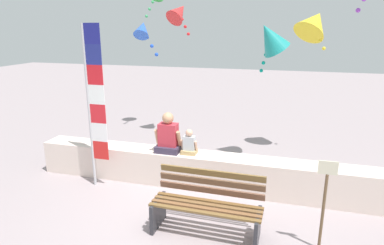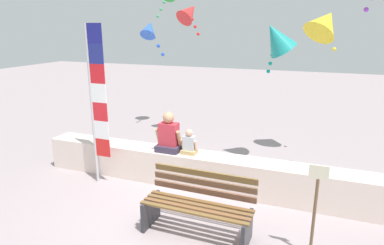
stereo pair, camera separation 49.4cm
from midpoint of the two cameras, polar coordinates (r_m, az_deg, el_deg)
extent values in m
plane|color=#9D8E91|center=(5.56, -3.40, -15.82)|extent=(40.00, 40.00, 0.00)
cube|color=beige|center=(6.37, -0.05, -8.20)|extent=(6.68, 0.52, 0.64)
cube|color=brown|center=(4.80, -1.22, -15.08)|extent=(1.61, 0.10, 0.03)
cube|color=brown|center=(4.89, -0.80, -14.43)|extent=(1.61, 0.10, 0.03)
cube|color=brown|center=(4.98, -0.39, -13.81)|extent=(1.61, 0.10, 0.03)
cube|color=brown|center=(5.08, -0.01, -13.21)|extent=(1.61, 0.10, 0.03)
cube|color=brown|center=(5.11, 0.35, -11.48)|extent=(1.60, 0.07, 0.10)
cube|color=brown|center=(5.07, 0.43, -10.06)|extent=(1.60, 0.07, 0.10)
cube|color=brown|center=(5.04, 0.50, -8.62)|extent=(1.60, 0.07, 0.10)
cube|color=#2D2D33|center=(5.29, -8.54, -14.91)|extent=(0.06, 0.53, 0.45)
cube|color=#2D2D33|center=(4.92, 8.10, -17.52)|extent=(0.06, 0.53, 0.45)
cube|color=#393046|center=(6.42, -6.21, -4.42)|extent=(0.45, 0.37, 0.12)
cube|color=#C7313F|center=(6.33, -6.28, -2.08)|extent=(0.35, 0.22, 0.43)
cylinder|color=tan|center=(6.41, -8.11, -2.40)|extent=(0.07, 0.17, 0.31)
cylinder|color=tan|center=(6.25, -4.52, -2.75)|extent=(0.07, 0.17, 0.31)
sphere|color=tan|center=(6.24, -6.37, 0.73)|extent=(0.21, 0.21, 0.21)
cube|color=tan|center=(6.29, -2.73, -4.99)|extent=(0.28, 0.23, 0.08)
cube|color=silver|center=(6.23, -2.75, -3.52)|extent=(0.21, 0.14, 0.27)
cylinder|color=#D9A889|center=(6.27, -3.94, -3.72)|extent=(0.04, 0.11, 0.19)
cylinder|color=#D9A889|center=(6.19, -1.62, -3.95)|extent=(0.04, 0.11, 0.19)
sphere|color=#D9A889|center=(6.17, -2.78, -1.78)|extent=(0.13, 0.13, 0.13)
cylinder|color=#B7B7BC|center=(6.42, -19.17, 2.15)|extent=(0.05, 0.05, 2.99)
cube|color=red|center=(6.54, -17.29, -4.54)|extent=(0.30, 0.02, 0.35)
cube|color=white|center=(6.43, -17.54, -1.62)|extent=(0.30, 0.02, 0.35)
cube|color=red|center=(6.34, -17.80, 1.40)|extent=(0.30, 0.02, 0.35)
cube|color=white|center=(6.26, -18.07, 4.49)|extent=(0.30, 0.02, 0.35)
cube|color=red|center=(6.21, -18.34, 7.65)|extent=(0.30, 0.02, 0.35)
cube|color=navy|center=(6.18, -18.63, 10.85)|extent=(0.30, 0.02, 0.35)
cube|color=navy|center=(6.16, -18.92, 14.08)|extent=(0.30, 0.02, 0.35)
cone|color=blue|center=(7.60, -10.34, 15.35)|extent=(0.39, 0.52, 0.49)
sphere|color=blue|center=(7.57, -9.53, 14.02)|extent=(0.08, 0.08, 0.08)
sphere|color=blue|center=(7.55, -8.73, 12.68)|extent=(0.08, 0.08, 0.08)
sphere|color=blue|center=(7.53, -7.94, 11.33)|extent=(0.08, 0.08, 0.08)
sphere|color=purple|center=(6.79, 24.40, 16.93)|extent=(0.08, 0.08, 0.08)
cone|color=yellow|center=(8.16, 18.32, 15.71)|extent=(1.11, 1.15, 0.89)
sphere|color=yellow|center=(8.11, 18.81, 14.40)|extent=(0.08, 0.08, 0.08)
sphere|color=yellow|center=(8.05, 19.30, 13.07)|extent=(0.08, 0.08, 0.08)
sphere|color=yellow|center=(8.01, 19.78, 11.72)|extent=(0.08, 0.08, 0.08)
cone|color=teal|center=(7.18, 11.21, 13.93)|extent=(0.97, 0.87, 0.81)
sphere|color=#0AA08B|center=(7.28, 10.85, 12.55)|extent=(0.08, 0.08, 0.08)
sphere|color=#0AA08B|center=(7.39, 10.50, 11.21)|extent=(0.08, 0.08, 0.08)
sphere|color=#0AA08B|center=(7.50, 10.16, 9.91)|extent=(0.08, 0.08, 0.08)
sphere|color=#0AA08B|center=(7.61, 9.83, 8.64)|extent=(0.08, 0.08, 0.08)
cone|color=red|center=(9.06, -3.87, 18.17)|extent=(0.69, 0.82, 0.69)
sphere|color=red|center=(8.99, -3.34, 17.05)|extent=(0.08, 0.08, 0.08)
sphere|color=red|center=(8.92, -2.80, 15.91)|extent=(0.08, 0.08, 0.08)
sphere|color=red|center=(8.86, -2.27, 14.76)|extent=(0.08, 0.08, 0.08)
sphere|color=#3BAD65|center=(9.47, -8.26, 19.56)|extent=(0.08, 0.08, 0.08)
sphere|color=#3BAD65|center=(9.41, -8.78, 18.46)|extent=(0.08, 0.08, 0.08)
sphere|color=#3BAD65|center=(9.35, -9.29, 17.35)|extent=(0.08, 0.08, 0.08)
cylinder|color=brown|center=(4.84, 18.51, -14.38)|extent=(0.04, 0.04, 1.09)
cube|color=beige|center=(4.56, 19.22, -7.30)|extent=(0.24, 0.02, 0.18)
camera|label=1|loc=(0.25, -92.31, -0.65)|focal=31.48mm
camera|label=2|loc=(0.25, 87.69, 0.65)|focal=31.48mm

